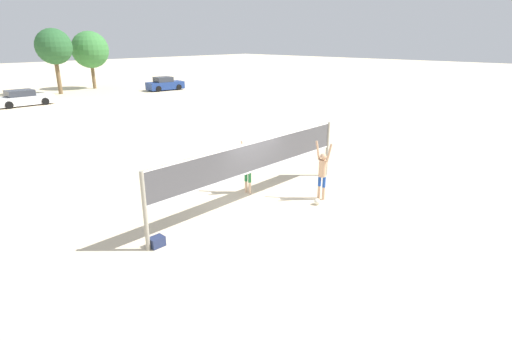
% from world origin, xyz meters
% --- Properties ---
extents(ground_plane, '(200.00, 200.00, 0.00)m').
position_xyz_m(ground_plane, '(0.00, 0.00, 0.00)').
color(ground_plane, beige).
extents(volleyball_net, '(9.05, 0.12, 2.37)m').
position_xyz_m(volleyball_net, '(0.00, 0.00, 1.67)').
color(volleyball_net, gray).
rests_on(volleyball_net, ground_plane).
extents(player_spiker, '(0.28, 0.71, 2.19)m').
position_xyz_m(player_spiker, '(2.07, -1.39, 1.15)').
color(player_spiker, tan).
rests_on(player_spiker, ground_plane).
extents(player_blocker, '(0.28, 0.69, 2.04)m').
position_xyz_m(player_blocker, '(0.64, 1.03, 1.07)').
color(player_blocker, beige).
rests_on(player_blocker, ground_plane).
extents(volleyball, '(0.23, 0.23, 0.23)m').
position_xyz_m(volleyball, '(1.52, -1.61, 0.11)').
color(volleyball, silver).
rests_on(volleyball, ground_plane).
extents(gear_bag, '(0.42, 0.32, 0.29)m').
position_xyz_m(gear_bag, '(-4.18, 0.00, 0.15)').
color(gear_bag, navy).
rests_on(gear_bag, ground_plane).
extents(parked_car_mid, '(4.28, 2.29, 1.51)m').
position_xyz_m(parked_car_mid, '(16.90, 30.29, 0.67)').
color(parked_car_mid, navy).
rests_on(parked_car_mid, ground_plane).
extents(parked_car_far, '(4.71, 1.95, 1.40)m').
position_xyz_m(parked_car_far, '(1.92, 30.11, 0.63)').
color(parked_car_far, silver).
rests_on(parked_car_far, ground_plane).
extents(tree_left_cluster, '(3.64, 3.64, 6.69)m').
position_xyz_m(tree_left_cluster, '(7.35, 35.72, 4.83)').
color(tree_left_cluster, brown).
rests_on(tree_left_cluster, ground_plane).
extents(tree_right_cluster, '(4.14, 4.14, 6.49)m').
position_xyz_m(tree_right_cluster, '(12.11, 37.76, 4.40)').
color(tree_right_cluster, brown).
rests_on(tree_right_cluster, ground_plane).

